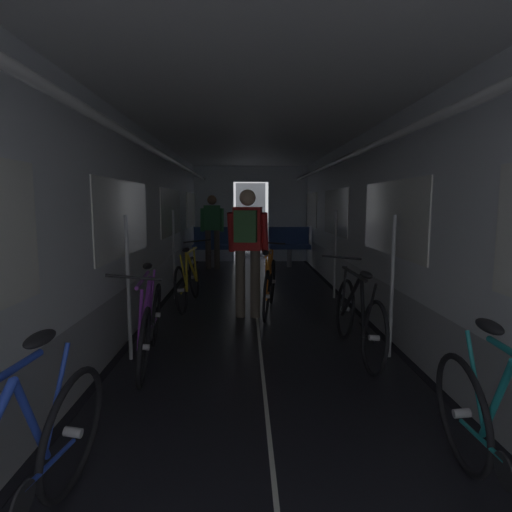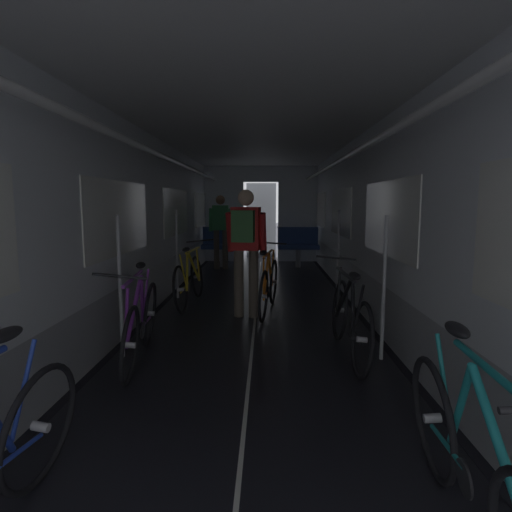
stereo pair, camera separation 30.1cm
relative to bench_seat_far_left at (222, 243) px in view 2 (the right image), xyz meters
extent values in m
cube|color=black|center=(-0.51, -4.82, -0.56)|extent=(0.08, 11.50, 0.01)
cube|color=black|center=(2.31, -4.82, -0.56)|extent=(0.08, 11.50, 0.01)
cube|color=beige|center=(0.90, -4.82, -0.56)|extent=(0.03, 11.27, 0.00)
cube|color=#9EA0A5|center=(-0.61, -4.82, -0.27)|extent=(0.12, 11.50, 0.60)
cube|color=silver|center=(-0.61, -4.82, 0.96)|extent=(0.12, 11.50, 1.85)
cube|color=white|center=(-0.54, -5.40, 0.78)|extent=(0.02, 1.90, 0.80)
cube|color=white|center=(-0.54, -2.52, 0.78)|extent=(0.02, 1.90, 0.80)
cube|color=white|center=(-0.54, 0.35, 0.78)|extent=(0.02, 1.90, 0.80)
cube|color=yellow|center=(-0.54, -5.11, 0.78)|extent=(0.01, 0.20, 0.28)
cylinder|color=white|center=(-0.27, -4.82, 1.53)|extent=(0.07, 11.04, 0.07)
cylinder|color=#B7BABF|center=(-0.37, -5.97, 0.13)|extent=(0.04, 0.04, 1.40)
cylinder|color=#B7BABF|center=(-0.37, -3.37, 0.13)|extent=(0.04, 0.04, 1.40)
cube|color=#9EA0A5|center=(2.41, -4.82, -0.27)|extent=(0.12, 11.50, 0.60)
cube|color=silver|center=(2.41, -4.82, 0.96)|extent=(0.12, 11.50, 1.85)
cube|color=white|center=(2.35, -5.40, 0.78)|extent=(0.02, 1.90, 0.80)
cube|color=white|center=(2.35, -2.52, 0.78)|extent=(0.02, 1.90, 0.80)
cube|color=white|center=(2.35, 0.35, 0.78)|extent=(0.02, 1.90, 0.80)
cube|color=yellow|center=(2.35, -4.84, 0.78)|extent=(0.01, 0.20, 0.28)
cylinder|color=white|center=(2.07, -4.82, 1.53)|extent=(0.07, 11.04, 0.07)
cylinder|color=#B7BABF|center=(2.17, -5.97, 0.13)|extent=(0.04, 0.04, 1.40)
cylinder|color=#B7BABF|center=(2.17, -3.37, 0.13)|extent=(0.04, 0.04, 1.40)
cube|color=silver|center=(-0.05, 0.99, 0.66)|extent=(1.00, 0.12, 2.45)
cube|color=silver|center=(1.85, 0.99, 0.66)|extent=(1.00, 0.12, 2.45)
cube|color=silver|center=(0.90, 0.99, 1.68)|extent=(0.90, 0.12, 0.40)
cube|color=#4C4F54|center=(0.90, 1.69, 0.46)|extent=(0.81, 0.04, 2.05)
cube|color=silver|center=(0.90, -4.82, 1.94)|extent=(3.14, 11.62, 0.12)
cylinder|color=gray|center=(0.00, -0.07, -0.35)|extent=(0.12, 0.12, 0.44)
cube|color=#2D4784|center=(0.00, -0.07, -0.08)|extent=(0.96, 0.44, 0.10)
cube|color=#2D4784|center=(0.00, 0.12, 0.17)|extent=(0.96, 0.08, 0.40)
torus|color=gray|center=(-0.43, 0.15, 0.37)|extent=(0.14, 0.14, 0.02)
cylinder|color=gray|center=(1.80, -0.07, -0.35)|extent=(0.12, 0.12, 0.44)
cube|color=#2D4784|center=(1.80, -0.07, -0.08)|extent=(0.96, 0.44, 0.10)
cube|color=#2D4784|center=(1.80, 0.12, 0.17)|extent=(0.96, 0.08, 0.40)
torus|color=gray|center=(1.37, 0.15, 0.37)|extent=(0.14, 0.14, 0.02)
torus|color=black|center=(-0.13, -4.32, -0.23)|extent=(0.14, 0.67, 0.67)
cylinder|color=#B2B2B7|center=(-0.13, -4.32, -0.23)|extent=(0.10, 0.06, 0.06)
torus|color=black|center=(-0.07, -3.30, -0.23)|extent=(0.14, 0.67, 0.67)
cylinder|color=#B2B2B7|center=(-0.07, -3.30, -0.23)|extent=(0.10, 0.06, 0.06)
cylinder|color=yellow|center=(-0.06, -3.62, -0.02)|extent=(0.13, 0.54, 0.56)
cylinder|color=yellow|center=(-0.09, -4.03, -0.02)|extent=(0.08, 0.35, 0.55)
cylinder|color=yellow|center=(-0.04, -3.77, 0.25)|extent=(0.08, 0.82, 0.04)
cylinder|color=yellow|center=(-0.10, -4.25, 0.01)|extent=(0.08, 0.16, 0.49)
cylinder|color=yellow|center=(-0.12, -4.10, -0.26)|extent=(0.05, 0.45, 0.07)
cylinder|color=yellow|center=(-0.05, -3.33, 0.01)|extent=(0.08, 0.09, 0.49)
cylinder|color=black|center=(-0.11, -3.87, -0.28)|extent=(0.04, 0.17, 0.17)
ellipsoid|color=black|center=(-0.06, -4.20, 0.31)|extent=(0.11, 0.24, 0.07)
cylinder|color=black|center=(-0.01, -3.32, 0.35)|extent=(0.44, 0.05, 0.07)
torus|color=black|center=(1.97, -7.73, -0.23)|extent=(0.14, 0.67, 0.67)
cylinder|color=#B2B2B7|center=(1.97, -7.73, -0.23)|extent=(0.10, 0.06, 0.06)
cylinder|color=teal|center=(1.95, -8.44, -0.02)|extent=(0.07, 0.54, 0.56)
cylinder|color=teal|center=(1.97, -8.03, -0.02)|extent=(0.11, 0.34, 0.55)
cylinder|color=teal|center=(1.98, -8.28, 0.25)|extent=(0.09, 0.82, 0.04)
cylinder|color=teal|center=(1.99, -7.80, 0.01)|extent=(0.07, 0.17, 0.49)
cylinder|color=teal|center=(1.95, -7.96, -0.26)|extent=(0.06, 0.45, 0.07)
cylinder|color=black|center=(1.94, -8.18, -0.28)|extent=(0.04, 0.17, 0.17)
ellipsoid|color=black|center=(2.02, -7.85, 0.31)|extent=(0.11, 0.25, 0.07)
torus|color=black|center=(-0.20, -5.57, -0.23)|extent=(0.18, 0.68, 0.67)
cylinder|color=#B2B2B7|center=(-0.20, -5.57, -0.23)|extent=(0.10, 0.06, 0.06)
torus|color=black|center=(-0.09, -6.58, -0.23)|extent=(0.18, 0.68, 0.67)
cylinder|color=#B2B2B7|center=(-0.09, -6.58, -0.23)|extent=(0.10, 0.06, 0.06)
cylinder|color=purple|center=(-0.15, -6.27, -0.02)|extent=(0.05, 0.55, 0.56)
cylinder|color=purple|center=(-0.19, -5.87, -0.02)|extent=(0.13, 0.34, 0.55)
cylinder|color=purple|center=(-0.19, -6.12, 0.25)|extent=(0.13, 0.82, 0.04)
cylinder|color=purple|center=(-0.22, -5.64, 0.01)|extent=(0.06, 0.17, 0.49)
cylinder|color=purple|center=(-0.17, -5.79, -0.26)|extent=(0.08, 0.45, 0.07)
cylinder|color=purple|center=(-0.12, -6.56, 0.01)|extent=(0.09, 0.08, 0.49)
cylinder|color=black|center=(-0.15, -6.02, -0.28)|extent=(0.05, 0.17, 0.17)
ellipsoid|color=black|center=(-0.24, -5.70, 0.31)|extent=(0.12, 0.25, 0.07)
cylinder|color=black|center=(-0.15, -6.58, 0.35)|extent=(0.44, 0.07, 0.07)
torus|color=black|center=(1.88, -6.40, -0.23)|extent=(0.11, 0.67, 0.67)
cylinder|color=#B2B2B7|center=(1.88, -6.40, -0.23)|extent=(0.09, 0.05, 0.06)
torus|color=black|center=(1.87, -5.38, -0.23)|extent=(0.11, 0.67, 0.67)
cylinder|color=#B2B2B7|center=(1.87, -5.38, -0.23)|extent=(0.09, 0.05, 0.06)
cylinder|color=black|center=(1.85, -5.69, -0.01)|extent=(0.10, 0.54, 0.56)
cylinder|color=black|center=(1.86, -6.10, -0.01)|extent=(0.08, 0.34, 0.55)
cylinder|color=black|center=(1.83, -5.85, 0.25)|extent=(0.05, 0.82, 0.04)
cylinder|color=black|center=(1.86, -6.33, 0.01)|extent=(0.07, 0.16, 0.49)
cylinder|color=black|center=(1.88, -6.17, -0.26)|extent=(0.03, 0.45, 0.07)
cylinder|color=black|center=(1.84, -5.41, 0.01)|extent=(0.07, 0.09, 0.49)
cylinder|color=black|center=(1.88, -5.95, -0.28)|extent=(0.03, 0.17, 0.17)
ellipsoid|color=black|center=(1.83, -6.28, 0.31)|extent=(0.10, 0.24, 0.07)
cylinder|color=black|center=(1.81, -5.39, 0.35)|extent=(0.44, 0.03, 0.06)
torus|color=black|center=(-0.15, -7.87, -0.24)|extent=(0.17, 0.68, 0.67)
cylinder|color=#B2B2B7|center=(-0.15, -7.87, -0.24)|extent=(0.10, 0.06, 0.06)
cylinder|color=#2342B7|center=(-0.18, -7.94, 0.00)|extent=(0.10, 0.16, 0.49)
cylinder|color=#2342B7|center=(-0.16, -8.10, -0.26)|extent=(0.05, 0.45, 0.07)
ellipsoid|color=black|center=(-0.23, -7.99, 0.30)|extent=(0.11, 0.25, 0.07)
cylinder|color=brown|center=(0.68, -4.45, -0.12)|extent=(0.13, 0.13, 0.90)
cylinder|color=brown|center=(0.88, -4.48, -0.12)|extent=(0.13, 0.13, 0.90)
cube|color=red|center=(0.78, -4.47, 0.61)|extent=(0.39, 0.27, 0.56)
cylinder|color=red|center=(0.57, -4.41, 0.56)|extent=(0.12, 0.21, 0.53)
cylinder|color=red|center=(1.00, -4.48, 0.56)|extent=(0.12, 0.21, 0.53)
sphere|color=beige|center=(0.78, -4.47, 1.01)|extent=(0.21, 0.21, 0.21)
cube|color=#3D703D|center=(0.76, -4.64, 0.65)|extent=(0.30, 0.20, 0.40)
torus|color=black|center=(1.02, -4.72, -0.23)|extent=(0.16, 0.67, 0.67)
cylinder|color=#B2B2B7|center=(1.02, -4.72, -0.23)|extent=(0.10, 0.06, 0.05)
torus|color=black|center=(1.16, -3.71, -0.23)|extent=(0.16, 0.67, 0.67)
cylinder|color=#B2B2B7|center=(1.16, -3.71, -0.23)|extent=(0.10, 0.06, 0.05)
cylinder|color=orange|center=(1.10, -4.02, -0.01)|extent=(0.09, 0.54, 0.56)
cylinder|color=orange|center=(1.05, -4.43, -0.01)|extent=(0.11, 0.34, 0.55)
cylinder|color=orange|center=(1.07, -4.17, 0.25)|extent=(0.15, 0.82, 0.04)
cylinder|color=orange|center=(1.01, -4.65, 0.01)|extent=(0.03, 0.17, 0.49)
cylinder|color=orange|center=(1.05, -4.50, -0.26)|extent=(0.09, 0.45, 0.07)
cylinder|color=orange|center=(1.14, -3.74, 0.01)|extent=(0.06, 0.09, 0.49)
cylinder|color=black|center=(1.08, -4.28, -0.28)|extent=(0.04, 0.17, 0.17)
ellipsoid|color=black|center=(1.01, -4.60, 0.31)|extent=(0.13, 0.25, 0.06)
cylinder|color=black|center=(1.13, -3.72, 0.35)|extent=(0.44, 0.09, 0.04)
cylinder|color=brown|center=(0.10, -0.37, -0.12)|extent=(0.13, 0.13, 0.90)
cylinder|color=brown|center=(-0.10, -0.37, -0.12)|extent=(0.13, 0.13, 0.90)
cube|color=#337F47|center=(0.00, -0.37, 0.61)|extent=(0.36, 0.22, 0.56)
cylinder|color=#337F47|center=(0.22, -0.39, 0.56)|extent=(0.09, 0.20, 0.53)
cylinder|color=#337F47|center=(-0.22, -0.39, 0.56)|extent=(0.09, 0.20, 0.53)
sphere|color=#9E7051|center=(0.00, -0.37, 1.01)|extent=(0.21, 0.21, 0.21)
camera|label=1|loc=(0.75, -9.94, 0.94)|focal=29.45mm
camera|label=2|loc=(1.05, -9.94, 0.94)|focal=29.45mm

